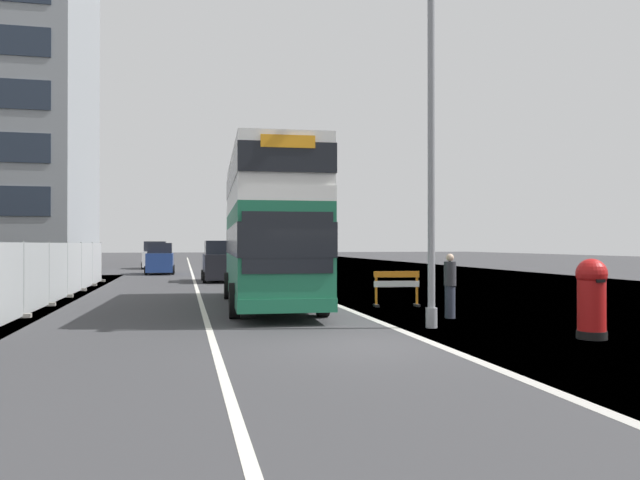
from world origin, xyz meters
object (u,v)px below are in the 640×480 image
object	(u,v)px
lamppost_foreground	(431,154)
car_receding_mid	(160,259)
roadworks_barrier	(397,285)
double_decker_bus	(268,227)
car_oncoming_near	(220,262)
red_pillar_postbox	(592,295)
car_receding_far	(155,256)
pedestrian_at_kerb	(450,286)

from	to	relation	value
lamppost_foreground	car_receding_mid	distance (m)	30.77
roadworks_barrier	lamppost_foreground	bearing A→B (deg)	-100.02
double_decker_bus	car_oncoming_near	size ratio (longest dim) A/B	2.50
roadworks_barrier	double_decker_bus	bearing A→B (deg)	165.13
red_pillar_postbox	lamppost_foreground	bearing A→B (deg)	138.22
red_pillar_postbox	car_receding_far	xyz separation A→B (m)	(-11.05, 41.97, 0.10)
roadworks_barrier	car_oncoming_near	xyz separation A→B (m)	(-4.91, 15.15, 0.33)
red_pillar_postbox	car_receding_far	bearing A→B (deg)	104.75
double_decker_bus	car_receding_far	xyz separation A→B (m)	(-5.08, 33.29, -1.58)
pedestrian_at_kerb	double_decker_bus	bearing A→B (deg)	135.15
lamppost_foreground	car_receding_mid	size ratio (longest dim) A/B	2.27
car_receding_mid	car_receding_far	world-z (taller)	car_receding_far
roadworks_barrier	red_pillar_postbox	bearing A→B (deg)	-76.46
car_receding_far	red_pillar_postbox	bearing A→B (deg)	-75.25
car_receding_mid	car_receding_far	distance (m)	9.91
lamppost_foreground	car_oncoming_near	xyz separation A→B (m)	(-4.01, 20.28, -3.25)
double_decker_bus	car_receding_far	bearing A→B (deg)	98.68
lamppost_foreground	car_receding_far	xyz separation A→B (m)	(-8.32, 39.52, -3.25)
car_oncoming_near	pedestrian_at_kerb	world-z (taller)	car_oncoming_near
lamppost_foreground	pedestrian_at_kerb	xyz separation A→B (m)	(1.28, 1.74, -3.40)
car_receding_mid	car_receding_far	size ratio (longest dim) A/B	0.88
red_pillar_postbox	pedestrian_at_kerb	xyz separation A→B (m)	(-1.45, 4.18, -0.05)
red_pillar_postbox	car_receding_mid	xyz separation A→B (m)	(-10.31, 32.08, 0.04)
pedestrian_at_kerb	car_oncoming_near	bearing A→B (deg)	105.92
pedestrian_at_kerb	lamppost_foreground	bearing A→B (deg)	-126.41
car_receding_mid	car_oncoming_near	bearing A→B (deg)	-69.10
lamppost_foreground	red_pillar_postbox	world-z (taller)	lamppost_foreground
car_oncoming_near	pedestrian_at_kerb	distance (m)	19.28
car_receding_mid	pedestrian_at_kerb	xyz separation A→B (m)	(8.86, -27.90, -0.10)
car_receding_far	roadworks_barrier	bearing A→B (deg)	-74.98
lamppost_foreground	double_decker_bus	bearing A→B (deg)	117.43
double_decker_bus	car_oncoming_near	bearing A→B (deg)	93.14
car_oncoming_near	car_receding_far	distance (m)	19.72
double_decker_bus	roadworks_barrier	world-z (taller)	double_decker_bus
car_oncoming_near	red_pillar_postbox	bearing A→B (deg)	-73.48
roadworks_barrier	car_receding_mid	size ratio (longest dim) A/B	0.39
roadworks_barrier	car_oncoming_near	distance (m)	15.93
red_pillar_postbox	roadworks_barrier	world-z (taller)	red_pillar_postbox
roadworks_barrier	pedestrian_at_kerb	xyz separation A→B (m)	(0.38, -3.40, 0.18)
roadworks_barrier	car_oncoming_near	world-z (taller)	car_oncoming_near
lamppost_foreground	roadworks_barrier	distance (m)	6.33
roadworks_barrier	car_receding_mid	world-z (taller)	car_receding_mid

